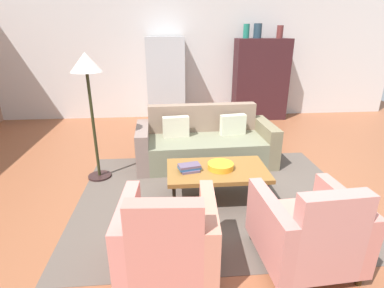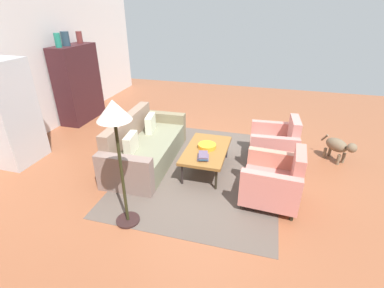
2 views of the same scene
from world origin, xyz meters
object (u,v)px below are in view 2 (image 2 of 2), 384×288
armchair_right (276,145)px  book_stack (203,156)px  couch (143,147)px  coffee_table (206,151)px  floor_lamp (115,123)px  vase_tall (58,40)px  armchair_left (276,182)px  vase_small (79,37)px  cabinet (78,84)px  refrigerator (7,114)px  fruit_bowl (207,146)px  vase_round (65,39)px  dog (339,146)px

armchair_right → book_stack: (-0.94, 1.15, 0.11)m
couch → book_stack: (-0.33, -1.21, 0.17)m
coffee_table → floor_lamp: 2.03m
couch → vase_tall: bearing=-118.5°
armchair_left → vase_small: vase_small is taller
cabinet → armchair_right: bearing=-101.6°
cabinet → vase_small: vase_small is taller
couch → vase_small: 3.48m
cabinet → refrigerator: refrigerator is taller
fruit_bowl → vase_small: vase_small is taller
book_stack → floor_lamp: bearing=148.7°
vase_round → dog: vase_round is taller
armchair_right → refrigerator: 4.82m
cabinet → dog: size_ratio=3.24×
coffee_table → vase_small: vase_small is taller
coffee_table → dog: dog is taller
armchair_right → fruit_bowl: size_ratio=2.82×
book_stack → dog: bearing=-60.4°
book_stack → dog: 2.59m
armchair_left → couch: bearing=79.4°
armchair_right → book_stack: 1.49m
fruit_bowl → dog: fruit_bowl is taller
coffee_table → cabinet: cabinet is taller
armchair_right → dog: 1.16m
vase_tall → floor_lamp: size_ratio=0.17×
fruit_bowl → vase_tall: (1.14, 3.57, 1.49)m
fruit_bowl → floor_lamp: 2.03m
coffee_table → armchair_left: bearing=-117.4°
fruit_bowl → armchair_right: bearing=-64.1°
coffee_table → armchair_right: armchair_right is taller
refrigerator → dog: (1.52, -5.74, -0.61)m
book_stack → vase_small: (2.27, 3.59, 1.48)m
dog → cabinet: bearing=-139.2°
cabinet → vase_tall: bearing=-179.3°
refrigerator → vase_round: bearing=2.8°
vase_small → floor_lamp: size_ratio=0.15×
coffee_table → book_stack: size_ratio=4.26×
armchair_right → vase_tall: 5.03m
refrigerator → couch: bearing=-75.7°
vase_small → couch: bearing=-129.1°
couch → cabinet: cabinet is taller
couch → refrigerator: refrigerator is taller
book_stack → vase_small: bearing=57.7°
vase_tall → vase_round: (0.25, 0.00, 0.01)m
vase_tall → dog: vase_tall is taller
vase_tall → vase_small: vase_tall is taller
armchair_left → refrigerator: refrigerator is taller
armchair_right → vase_round: size_ratio=2.89×
book_stack → vase_tall: 4.17m
book_stack → vase_round: vase_round is taller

